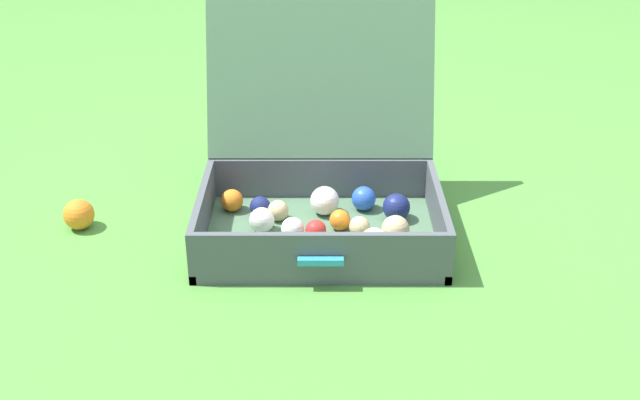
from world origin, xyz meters
The scene contains 3 objects.
ground_plane centered at (0.00, 0.00, 0.00)m, with size 16.00×16.00×0.00m, color #4C8C38.
open_suitcase centered at (-0.04, 0.14, 0.12)m, with size 0.64×0.63×0.55m.
stray_ball_on_grass centered at (-0.70, 0.13, 0.04)m, with size 0.08×0.08×0.08m, color orange.
Camera 1 is at (-0.05, -1.77, 1.07)m, focal length 44.55 mm.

